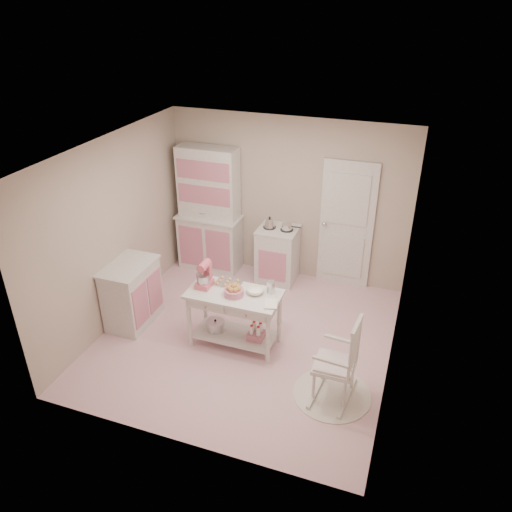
{
  "coord_description": "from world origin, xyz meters",
  "views": [
    {
      "loc": [
        1.96,
        -5.12,
        4.23
      ],
      "look_at": [
        0.03,
        0.33,
        1.1
      ],
      "focal_mm": 35.0,
      "sensor_mm": 36.0,
      "label": 1
    }
  ],
  "objects": [
    {
      "name": "hutch",
      "position": [
        -1.26,
        1.66,
        1.04
      ],
      "size": [
        1.06,
        0.5,
        2.08
      ],
      "primitive_type": "cube",
      "color": "white",
      "rests_on": "ground"
    },
    {
      "name": "stand_mixer",
      "position": [
        -0.51,
        -0.15,
        0.97
      ],
      "size": [
        0.2,
        0.28,
        0.34
      ],
      "primitive_type": "cube",
      "rotation": [
        0.0,
        0.0,
        -0.01
      ],
      "color": "#D65A6E",
      "rests_on": "work_table"
    },
    {
      "name": "stove",
      "position": [
        -0.06,
        1.61,
        0.46
      ],
      "size": [
        0.62,
        0.57,
        0.92
      ],
      "primitive_type": "cube",
      "color": "white",
      "rests_on": "ground"
    },
    {
      "name": "lace_rug",
      "position": [
        1.34,
        -0.69,
        0.01
      ],
      "size": [
        0.92,
        0.92,
        0.01
      ],
      "primitive_type": "cylinder",
      "color": "white",
      "rests_on": "ground"
    },
    {
      "name": "work_table",
      "position": [
        -0.09,
        -0.17,
        0.4
      ],
      "size": [
        1.2,
        0.6,
        0.8
      ],
      "primitive_type": "cube",
      "color": "white",
      "rests_on": "ground"
    },
    {
      "name": "cookie_tray",
      "position": [
        -0.24,
        0.01,
        0.81
      ],
      "size": [
        0.34,
        0.24,
        0.02
      ],
      "primitive_type": "cube",
      "color": "silver",
      "rests_on": "work_table"
    },
    {
      "name": "room_shell",
      "position": [
        0.0,
        0.0,
        1.65
      ],
      "size": [
        3.84,
        3.84,
        2.62
      ],
      "color": "pink",
      "rests_on": "ground"
    },
    {
      "name": "door",
      "position": [
        0.95,
        1.87,
        1.02
      ],
      "size": [
        0.82,
        0.05,
        2.04
      ],
      "primitive_type": "cube",
      "color": "white",
      "rests_on": "ground"
    },
    {
      "name": "base_cabinet",
      "position": [
        -1.63,
        -0.18,
        0.46
      ],
      "size": [
        0.54,
        0.84,
        0.92
      ],
      "primitive_type": "cube",
      "color": "white",
      "rests_on": "ground"
    },
    {
      "name": "recipe_book",
      "position": [
        0.36,
        -0.29,
        0.81
      ],
      "size": [
        0.21,
        0.24,
        0.02
      ],
      "primitive_type": "imported",
      "rotation": [
        0.0,
        0.0,
        0.27
      ],
      "color": "white",
      "rests_on": "work_table"
    },
    {
      "name": "mixing_bowl",
      "position": [
        0.17,
        -0.09,
        0.83
      ],
      "size": [
        0.22,
        0.22,
        0.07
      ],
      "primitive_type": "imported",
      "color": "white",
      "rests_on": "work_table"
    },
    {
      "name": "metal_pitcher",
      "position": [
        0.35,
        -0.01,
        0.89
      ],
      "size": [
        0.1,
        0.1,
        0.17
      ],
      "primitive_type": "cylinder",
      "color": "silver",
      "rests_on": "work_table"
    },
    {
      "name": "bread_basket",
      "position": [
        -0.07,
        -0.22,
        0.85
      ],
      "size": [
        0.25,
        0.25,
        0.09
      ],
      "primitive_type": "cylinder",
      "color": "#C57189",
      "rests_on": "work_table"
    },
    {
      "name": "rocking_chair",
      "position": [
        1.34,
        -0.69,
        0.55
      ],
      "size": [
        0.54,
        0.76,
        1.1
      ],
      "primitive_type": "cube",
      "rotation": [
        0.0,
        0.0,
        -0.09
      ],
      "color": "white",
      "rests_on": "ground"
    }
  ]
}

